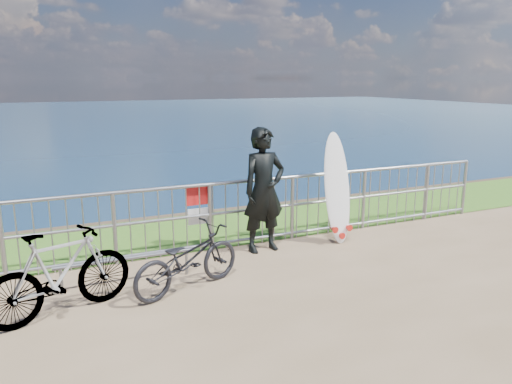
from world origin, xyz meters
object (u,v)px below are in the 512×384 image
surfer (264,190)px  bicycle_far (60,273)px  surfboard (337,192)px  bicycle_near (187,259)px

surfer → bicycle_far: surfer is taller
surfboard → bicycle_far: 4.61m
surfboard → bicycle_far: bearing=-167.1°
surfer → bicycle_near: (-1.59, -1.02, -0.57)m
surfer → bicycle_far: bearing=-165.9°
surfer → bicycle_near: bearing=-152.6°
surfer → bicycle_near: surfer is taller
surfer → surfboard: 1.35m
bicycle_near → bicycle_far: bearing=72.8°
bicycle_near → bicycle_far: size_ratio=0.93×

